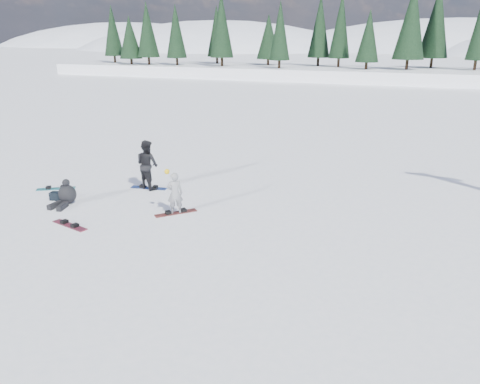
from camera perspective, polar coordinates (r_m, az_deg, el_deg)
name	(u,v)px	position (r m, az deg, el deg)	size (l,w,h in m)	color
ground	(144,221)	(16.11, -11.63, -3.43)	(420.00, 420.00, 0.00)	white
alpine_backdrop	(366,85)	(203.68, 15.13, 12.50)	(412.50, 227.00, 53.20)	white
snowboarder_woman	(175,193)	(16.29, -7.95, -0.11)	(0.65, 0.60, 1.63)	#97979C
snowboarder_man	(147,165)	(19.12, -11.24, 3.29)	(0.97, 0.76, 2.00)	black
seated_rider	(66,195)	(18.30, -20.42, -0.32)	(0.74, 1.16, 0.95)	black
gear_bag	(57,196)	(19.00, -21.45, -0.45)	(0.45, 0.30, 0.30)	black
snowboard_woman	(176,213)	(16.55, -7.82, -2.55)	(1.50, 0.28, 0.03)	maroon
snowboard_man	(149,188)	(19.40, -11.05, 0.49)	(1.50, 0.28, 0.03)	navy
snowboard_loose_c	(56,189)	(20.37, -21.52, 0.38)	(1.50, 0.28, 0.03)	teal
snowboard_loose_b	(70,225)	(16.35, -20.05, -3.84)	(1.50, 0.28, 0.03)	maroon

